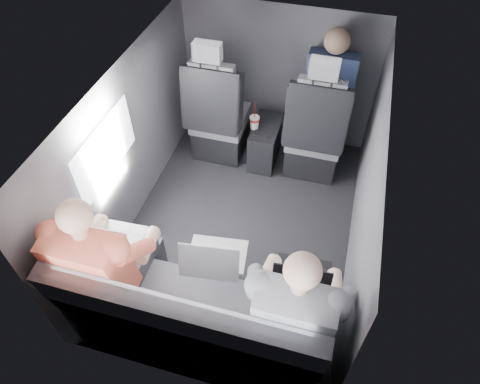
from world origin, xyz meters
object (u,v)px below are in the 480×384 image
(rear_bench, at_px, (196,322))
(passenger_rear_left, at_px, (108,259))
(front_seat_left, at_px, (218,121))
(front_seat_right, at_px, (315,137))
(laptop_white, at_px, (113,239))
(laptop_silver, at_px, (215,257))
(laptop_black, at_px, (302,277))
(soda_cup, at_px, (254,122))
(passenger_rear_right, at_px, (296,306))
(passenger_front_right, at_px, (329,88))
(center_console, at_px, (265,143))

(rear_bench, distance_m, passenger_rear_left, 0.68)
(front_seat_left, relative_size, rear_bench, 0.79)
(front_seat_right, bearing_deg, laptop_white, -123.13)
(laptop_white, height_order, laptop_silver, laptop_silver)
(laptop_black, bearing_deg, soda_cup, 113.64)
(rear_bench, bearing_deg, passenger_rear_left, 170.80)
(front_seat_left, distance_m, passenger_rear_right, 2.10)
(laptop_silver, bearing_deg, passenger_front_right, 76.55)
(laptop_silver, bearing_deg, laptop_black, 0.90)
(rear_bench, bearing_deg, front_seat_left, 103.31)
(laptop_white, bearing_deg, center_console, 69.63)
(rear_bench, relative_size, laptop_silver, 4.06)
(laptop_white, bearing_deg, soda_cup, 72.09)
(laptop_silver, bearing_deg, passenger_rear_left, -162.39)
(rear_bench, relative_size, passenger_rear_left, 1.26)
(soda_cup, relative_size, passenger_rear_right, 0.22)
(passenger_rear_right, bearing_deg, laptop_silver, 160.08)
(rear_bench, height_order, passenger_rear_left, passenger_rear_left)
(laptop_silver, xyz_separation_m, laptop_black, (0.55, 0.01, -0.00))
(laptop_black, height_order, passenger_front_right, passenger_front_right)
(soda_cup, distance_m, passenger_front_right, 0.71)
(front_seat_left, bearing_deg, soda_cup, -2.95)
(passenger_front_right, bearing_deg, passenger_rear_left, -117.46)
(center_console, bearing_deg, laptop_silver, -88.49)
(rear_bench, xyz_separation_m, laptop_white, (-0.63, 0.25, 0.33))
(front_seat_left, height_order, laptop_white, front_seat_left)
(soda_cup, bearing_deg, laptop_silver, -84.85)
(laptop_silver, distance_m, laptop_black, 0.55)
(front_seat_right, height_order, center_console, front_seat_right)
(laptop_silver, height_order, passenger_rear_right, passenger_rear_right)
(center_console, distance_m, soda_cup, 0.29)
(rear_bench, height_order, passenger_rear_right, passenger_rear_right)
(front_seat_right, xyz_separation_m, rear_bench, (-0.45, -1.90, -0.09))
(laptop_black, distance_m, passenger_front_right, 1.86)
(passenger_rear_right, distance_m, passenger_front_right, 2.07)
(center_console, xyz_separation_m, passenger_rear_left, (-0.58, -1.85, 0.45))
(laptop_white, xyz_separation_m, passenger_rear_left, (0.04, -0.16, 0.01))
(rear_bench, bearing_deg, passenger_front_right, 77.22)
(front_seat_left, xyz_separation_m, passenger_rear_right, (1.04, -1.81, 0.24))
(rear_bench, height_order, passenger_front_right, passenger_front_right)
(laptop_white, distance_m, passenger_front_right, 2.22)
(rear_bench, relative_size, laptop_white, 4.70)
(front_seat_left, distance_m, passenger_rear_left, 1.83)
(front_seat_left, bearing_deg, laptop_black, -56.92)
(front_seat_left, distance_m, laptop_silver, 1.70)
(laptop_white, relative_size, passenger_front_right, 0.39)
(passenger_front_right, bearing_deg, laptop_black, -86.85)
(front_seat_right, distance_m, laptop_silver, 1.68)
(soda_cup, distance_m, passenger_rear_right, 1.93)
(front_seat_left, bearing_deg, laptop_silver, -72.95)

